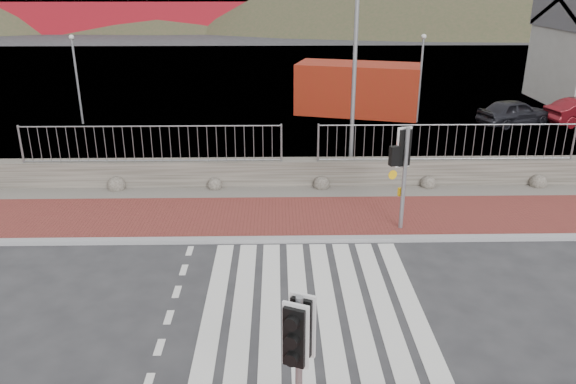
{
  "coord_description": "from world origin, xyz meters",
  "views": [
    {
      "loc": [
        -0.73,
        -10.42,
        6.59
      ],
      "look_at": [
        -0.47,
        3.0,
        1.41
      ],
      "focal_mm": 35.0,
      "sensor_mm": 36.0,
      "label": 1
    }
  ],
  "objects_px": {
    "traffic_signal_far": "(405,157)",
    "car_a": "(514,112)",
    "shipping_container": "(358,89)",
    "streetlight": "(360,45)",
    "traffic_signal_near": "(299,343)"
  },
  "relations": [
    {
      "from": "traffic_signal_near",
      "to": "shipping_container",
      "type": "relative_size",
      "value": 0.43
    },
    {
      "from": "traffic_signal_far",
      "to": "car_a",
      "type": "xyz_separation_m",
      "value": [
        7.81,
        11.65,
        -1.51
      ]
    },
    {
      "from": "traffic_signal_far",
      "to": "car_a",
      "type": "height_order",
      "value": "traffic_signal_far"
    },
    {
      "from": "shipping_container",
      "to": "traffic_signal_far",
      "type": "bearing_deg",
      "value": -76.97
    },
    {
      "from": "traffic_signal_far",
      "to": "car_a",
      "type": "distance_m",
      "value": 14.1
    },
    {
      "from": "traffic_signal_far",
      "to": "shipping_container",
      "type": "distance_m",
      "value": 14.17
    },
    {
      "from": "streetlight",
      "to": "car_a",
      "type": "bearing_deg",
      "value": 46.56
    },
    {
      "from": "traffic_signal_far",
      "to": "streetlight",
      "type": "relative_size",
      "value": 0.37
    },
    {
      "from": "shipping_container",
      "to": "car_a",
      "type": "xyz_separation_m",
      "value": [
        7.07,
        -2.48,
        -0.65
      ]
    },
    {
      "from": "shipping_container",
      "to": "car_a",
      "type": "bearing_deg",
      "value": -3.31
    },
    {
      "from": "traffic_signal_near",
      "to": "traffic_signal_far",
      "type": "xyz_separation_m",
      "value": [
        3.08,
        7.65,
        0.23
      ]
    },
    {
      "from": "traffic_signal_near",
      "to": "streetlight",
      "type": "height_order",
      "value": "streetlight"
    },
    {
      "from": "streetlight",
      "to": "car_a",
      "type": "relative_size",
      "value": 2.23
    },
    {
      "from": "traffic_signal_near",
      "to": "streetlight",
      "type": "bearing_deg",
      "value": 102.17
    },
    {
      "from": "traffic_signal_near",
      "to": "shipping_container",
      "type": "bearing_deg",
      "value": 103.47
    }
  ]
}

